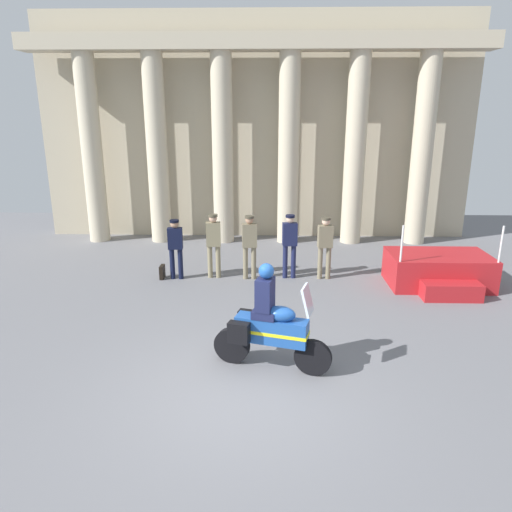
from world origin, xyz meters
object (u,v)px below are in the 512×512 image
officer_in_row_0 (175,244)px  officer_in_row_4 (325,243)px  briefcase_on_ground (162,272)px  reviewing_stand (439,271)px  officer_in_row_2 (250,242)px  officer_in_row_3 (290,241)px  motorcycle_with_rider (268,326)px  officer_in_row_1 (214,241)px

officer_in_row_0 → officer_in_row_4: 3.93m
officer_in_row_0 → briefcase_on_ground: 0.86m
reviewing_stand → officer_in_row_2: (-4.85, 0.43, 0.62)m
officer_in_row_3 → briefcase_on_ground: officer_in_row_3 is taller
briefcase_on_ground → officer_in_row_2: bearing=0.9°
motorcycle_with_rider → officer_in_row_1: bearing=123.1°
motorcycle_with_rider → officer_in_row_4: bearing=88.4°
officer_in_row_4 → motorcycle_with_rider: (-1.49, -4.70, -0.19)m
reviewing_stand → officer_in_row_1: officer_in_row_1 is taller
officer_in_row_4 → reviewing_stand: bearing=164.0°
officer_in_row_3 → motorcycle_with_rider: bearing=77.2°
reviewing_stand → motorcycle_with_rider: (-4.35, -4.20, 0.40)m
officer_in_row_4 → briefcase_on_ground: bearing=-4.5°
officer_in_row_4 → officer_in_row_1: bearing=-6.2°
officer_in_row_3 → officer_in_row_4: size_ratio=1.03×
officer_in_row_4 → motorcycle_with_rider: motorcycle_with_rider is taller
briefcase_on_ground → reviewing_stand: bearing=-3.1°
officer_in_row_2 → officer_in_row_4: size_ratio=1.03×
officer_in_row_3 → motorcycle_with_rider: motorcycle_with_rider is taller
officer_in_row_1 → officer_in_row_3: (2.01, 0.02, -0.00)m
officer_in_row_4 → motorcycle_with_rider: 4.93m
officer_in_row_2 → briefcase_on_ground: 2.49m
officer_in_row_1 → motorcycle_with_rider: (1.45, -4.71, -0.23)m
officer_in_row_0 → officer_in_row_1: 1.00m
officer_in_row_0 → motorcycle_with_rider: bearing=112.1°
briefcase_on_ground → officer_in_row_1: bearing=5.2°
motorcycle_with_rider → reviewing_stand: bearing=59.9°
reviewing_stand → briefcase_on_ground: (-7.19, 0.39, -0.22)m
officer_in_row_0 → officer_in_row_4: officer_in_row_4 is taller
motorcycle_with_rider → officer_in_row_3: bearing=99.2°
officer_in_row_2 → motorcycle_with_rider: (0.50, -4.62, -0.22)m
officer_in_row_3 → officer_in_row_2: bearing=-0.3°
officer_in_row_1 → officer_in_row_4: officer_in_row_1 is taller
reviewing_stand → officer_in_row_4: reviewing_stand is taller
officer_in_row_0 → briefcase_on_ground: bearing=-6.7°
reviewing_stand → briefcase_on_ground: 7.20m
motorcycle_with_rider → briefcase_on_ground: motorcycle_with_rider is taller
reviewing_stand → briefcase_on_ground: size_ratio=6.93×
officer_in_row_2 → motorcycle_with_rider: bearing=90.1°
officer_in_row_3 → officer_in_row_4: bearing=172.1°
officer_in_row_0 → officer_in_row_2: officer_in_row_2 is taller
reviewing_stand → officer_in_row_3: bearing=172.0°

